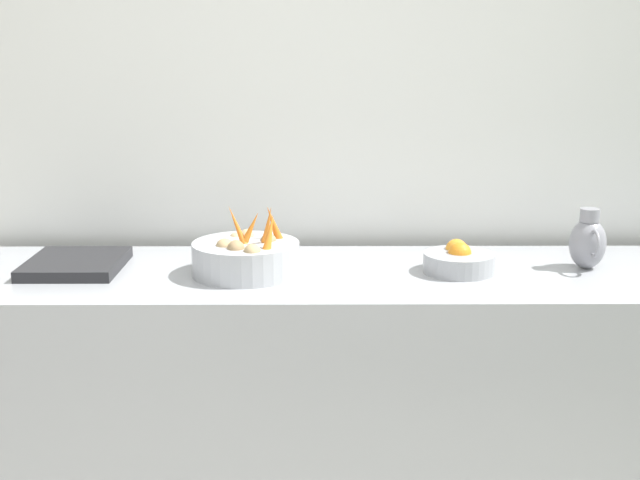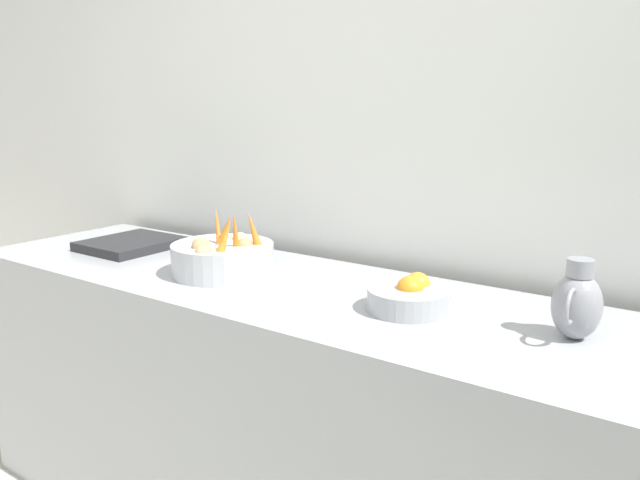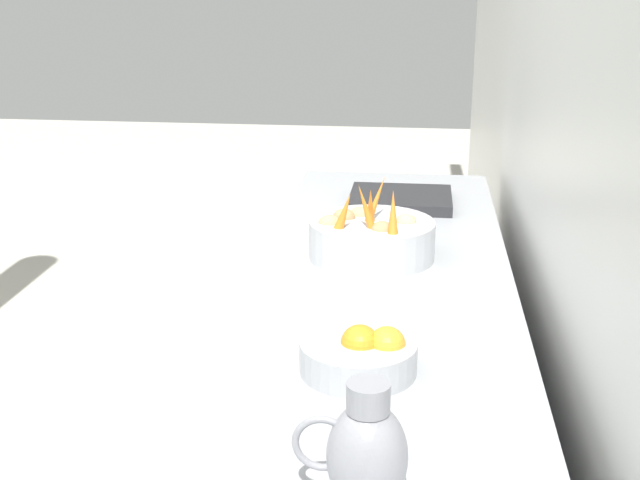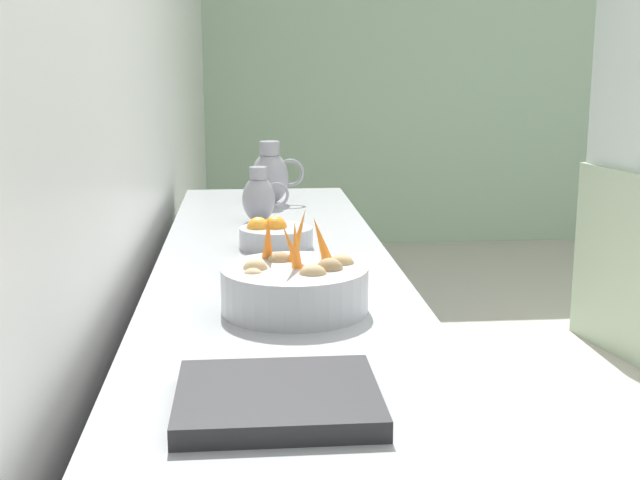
# 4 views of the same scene
# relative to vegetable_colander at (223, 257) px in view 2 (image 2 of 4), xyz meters

# --- Properties ---
(tile_wall_left) EXTENTS (0.10, 8.33, 3.00)m
(tile_wall_left) POSITION_rel_vegetable_colander_xyz_m (-0.48, 0.94, 0.50)
(tile_wall_left) COLOR white
(tile_wall_left) RESTS_ON ground_plane
(prep_counter) EXTENTS (0.69, 2.92, 0.94)m
(prep_counter) POSITION_rel_vegetable_colander_xyz_m (-0.03, 0.44, -0.53)
(prep_counter) COLOR #9EA0A5
(prep_counter) RESTS_ON ground_plane
(vegetable_colander) EXTENTS (0.34, 0.34, 0.23)m
(vegetable_colander) POSITION_rel_vegetable_colander_xyz_m (0.00, 0.00, 0.00)
(vegetable_colander) COLOR #ADAFB5
(vegetable_colander) RESTS_ON prep_counter
(orange_bowl) EXTENTS (0.23, 0.23, 0.10)m
(orange_bowl) POSITION_rel_vegetable_colander_xyz_m (-0.02, 0.68, -0.02)
(orange_bowl) COLOR #9EA0A5
(orange_bowl) RESTS_ON prep_counter
(metal_pitcher_short) EXTENTS (0.17, 0.12, 0.20)m
(metal_pitcher_short) POSITION_rel_vegetable_colander_xyz_m (-0.06, 1.11, 0.03)
(metal_pitcher_short) COLOR gray
(metal_pitcher_short) RESTS_ON prep_counter
(counter_sink_basin) EXTENTS (0.34, 0.30, 0.04)m
(counter_sink_basin) POSITION_rel_vegetable_colander_xyz_m (-0.06, -0.56, -0.04)
(counter_sink_basin) COLOR #232326
(counter_sink_basin) RESTS_ON prep_counter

